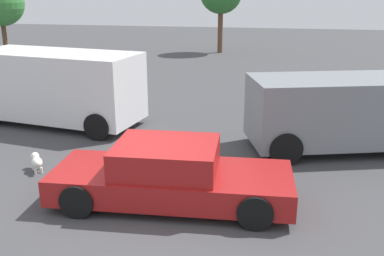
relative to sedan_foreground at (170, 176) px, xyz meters
name	(u,v)px	position (x,y,z in m)	size (l,w,h in m)	color
ground_plane	(153,207)	(-0.29, -0.29, -0.56)	(80.00, 80.00, 0.00)	#424244
sedan_foreground	(170,176)	(0.00, 0.00, 0.00)	(4.71, 2.08, 1.21)	maroon
dog	(37,161)	(-3.38, 0.89, -0.32)	(0.45, 0.51, 0.39)	white
van_white	(57,86)	(-4.66, 4.46, 0.63)	(5.36, 2.85, 2.20)	white
suv_dark	(340,111)	(3.54, 3.76, 0.48)	(4.95, 3.22, 1.88)	gray
tree_back_left	(0,3)	(-15.30, 17.90, 2.57)	(2.90, 2.90, 4.59)	brown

